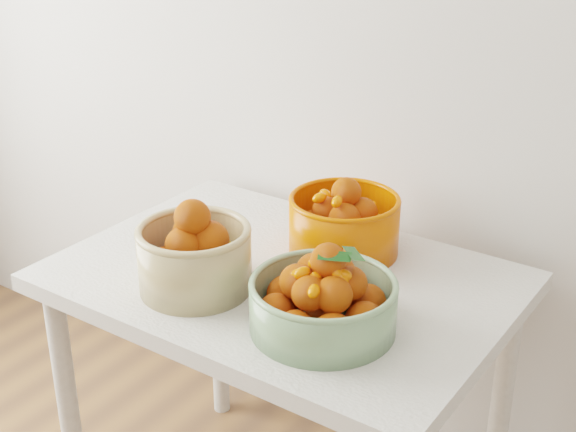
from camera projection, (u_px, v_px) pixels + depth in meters
The scene contains 4 objects.
table at pixel (283, 311), 1.84m from camera, with size 1.00×0.70×0.75m.
bowl_cream at pixel (195, 255), 1.71m from camera, with size 0.27×0.27×0.21m.
bowl_green at pixel (323, 301), 1.56m from camera, with size 0.36×0.36×0.19m.
bowl_orange at pixel (344, 223), 1.87m from camera, with size 0.33×0.33×0.19m.
Camera 1 is at (0.73, 0.30, 1.61)m, focal length 50.00 mm.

